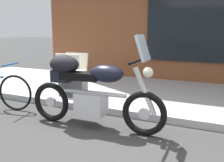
% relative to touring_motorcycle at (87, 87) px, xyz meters
% --- Properties ---
extents(ground_plane, '(80.00, 80.00, 0.00)m').
position_rel_touring_motorcycle_xyz_m(ground_plane, '(0.49, -0.51, -0.60)').
color(ground_plane, '#383838').
extents(touring_motorcycle, '(2.18, 0.62, 1.40)m').
position_rel_touring_motorcycle_xyz_m(touring_motorcycle, '(0.00, 0.00, 0.00)').
color(touring_motorcycle, black).
rests_on(touring_motorcycle, ground_plane).
extents(sandwich_board_sign, '(0.55, 0.40, 0.86)m').
position_rel_touring_motorcycle_xyz_m(sandwich_board_sign, '(-1.09, 1.21, -0.05)').
color(sandwich_board_sign, silver).
rests_on(sandwich_board_sign, sidewalk_curb).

